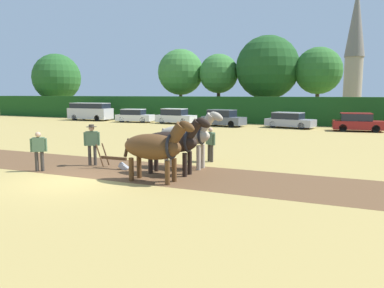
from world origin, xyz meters
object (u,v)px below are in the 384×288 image
(plow, at_px, (116,161))
(parked_car_left, at_px, (134,116))
(tree_left, at_px, (181,72))
(farmer_beside_team, at_px, (211,142))
(farmer_onlooker_left, at_px, (39,149))
(draft_horse_trail_left, at_px, (187,135))
(parked_van, at_px, (90,111))
(farmer_at_plow, at_px, (92,141))
(tree_center_right, at_px, (318,71))
(church_spire, at_px, (355,48))
(draft_horse_lead_right, at_px, (173,142))
(tree_center_left, at_px, (219,74))
(parked_car_right, at_px, (357,123))
(parked_car_center_left, at_px, (175,116))
(tree_far_left, at_px, (57,78))
(draft_horse_lead_left, at_px, (155,147))
(parked_car_center, at_px, (223,118))
(tree_center, at_px, (268,68))
(parked_car_center_right, at_px, (289,120))

(plow, relative_size, parked_car_left, 0.36)
(tree_left, bearing_deg, farmer_beside_team, -61.23)
(farmer_beside_team, relative_size, farmer_onlooker_left, 0.99)
(draft_horse_trail_left, height_order, parked_car_left, draft_horse_trail_left)
(parked_van, bearing_deg, farmer_at_plow, -51.69)
(tree_center_right, xyz_separation_m, church_spire, (3.13, 19.20, 4.50))
(draft_horse_lead_right, distance_m, farmer_beside_team, 3.20)
(draft_horse_trail_left, bearing_deg, farmer_at_plow, -164.05)
(tree_left, relative_size, plow, 5.82)
(tree_center_left, relative_size, parked_car_right, 1.90)
(plow, xyz_separation_m, parked_car_center_left, (-8.73, 22.55, 0.44))
(parked_car_right, bearing_deg, parked_car_left, 170.39)
(tree_far_left, xyz_separation_m, tree_center_left, (25.86, 0.68, 0.06))
(church_spire, xyz_separation_m, parked_car_left, (-21.40, -29.07, -9.51))
(farmer_at_plow, bearing_deg, parked_car_center_left, 166.90)
(tree_center_left, relative_size, draft_horse_lead_right, 2.69)
(draft_horse_lead_left, distance_m, parked_van, 33.20)
(draft_horse_trail_left, distance_m, parked_car_center, 21.02)
(plow, distance_m, farmer_at_plow, 1.62)
(draft_horse_trail_left, height_order, parked_van, draft_horse_trail_left)
(draft_horse_lead_left, relative_size, parked_car_center_left, 0.68)
(tree_center_left, relative_size, parked_van, 1.50)
(tree_center_left, relative_size, plow, 5.32)
(farmer_beside_team, xyz_separation_m, parked_car_left, (-16.76, 19.18, -0.22))
(tree_center_left, distance_m, church_spire, 25.31)
(farmer_beside_team, height_order, parked_car_left, farmer_beside_team)
(tree_center_left, height_order, parked_car_right, tree_center_left)
(plow, height_order, parked_car_center, parked_car_center)
(tree_center, height_order, parked_car_right, tree_center)
(draft_horse_trail_left, relative_size, parked_car_center, 0.67)
(parked_car_right, bearing_deg, farmer_beside_team, -115.66)
(tree_center, bearing_deg, tree_center_right, 2.28)
(tree_center_left, relative_size, farmer_at_plow, 4.43)
(tree_center_left, xyz_separation_m, tree_center, (5.99, 0.52, 0.62))
(tree_left, distance_m, parked_car_left, 10.19)
(tree_center_left, relative_size, parked_car_left, 1.89)
(farmer_beside_team, bearing_deg, tree_center_right, 28.98)
(tree_center_left, bearing_deg, parked_car_left, -125.58)
(parked_car_right, bearing_deg, farmer_onlooker_left, -123.97)
(tree_center_right, xyz_separation_m, parked_car_center_right, (-1.30, -9.84, -5.02))
(church_spire, height_order, farmer_onlooker_left, church_spire)
(farmer_at_plow, bearing_deg, tree_far_left, -165.26)
(draft_horse_trail_left, xyz_separation_m, parked_car_left, (-16.40, 20.96, -0.70))
(parked_car_center_right, bearing_deg, draft_horse_lead_right, -80.19)
(tree_left, height_order, parked_van, tree_left)
(plow, xyz_separation_m, parked_car_left, (-13.77, 22.39, 0.39))
(tree_left, bearing_deg, draft_horse_trail_left, -63.26)
(draft_horse_trail_left, bearing_deg, parked_car_left, 126.94)
(draft_horse_lead_left, xyz_separation_m, parked_car_center, (-5.74, 22.99, -0.51))
(tree_center_left, bearing_deg, plow, -77.06)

